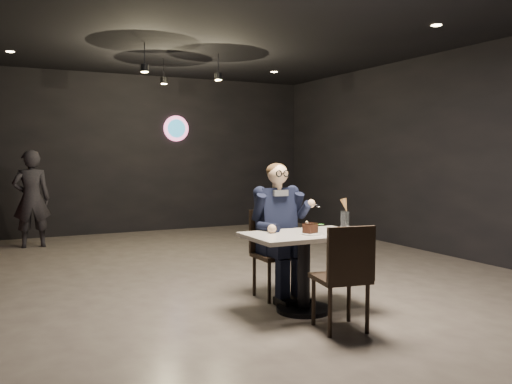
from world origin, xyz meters
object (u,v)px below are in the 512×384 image
chair_far (276,254)px  passerby (32,199)px  seated_man (276,229)px  main_table (304,272)px  chair_near (340,276)px  sundae_glass (345,221)px

chair_far → passerby: passerby is taller
seated_man → chair_far: bearing=-97.1°
main_table → passerby: (-2.05, 4.99, 0.41)m
chair_far → chair_near: 1.14m
chair_far → chair_near: size_ratio=1.00×
sundae_glass → main_table: bearing=176.8°
chair_near → sundae_glass: size_ratio=4.85×
chair_far → passerby: (-2.05, 4.44, 0.32)m
chair_far → passerby: 4.90m
chair_far → seated_man: bearing=82.9°
seated_man → passerby: bearing=114.7°
sundae_glass → chair_near: bearing=-128.4°
chair_near → seated_man: bearing=99.4°
seated_man → passerby: passerby is taller
passerby → chair_far: bearing=117.8°
chair_far → passerby: bearing=114.7°
main_table → chair_near: size_ratio=1.20×
chair_near → passerby: (-2.05, 5.58, 0.32)m
seated_man → sundae_glass: (0.45, -0.58, 0.12)m
main_table → passerby: 5.41m
seated_man → chair_near: bearing=-90.0°
seated_man → passerby: (-2.05, 4.44, 0.06)m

